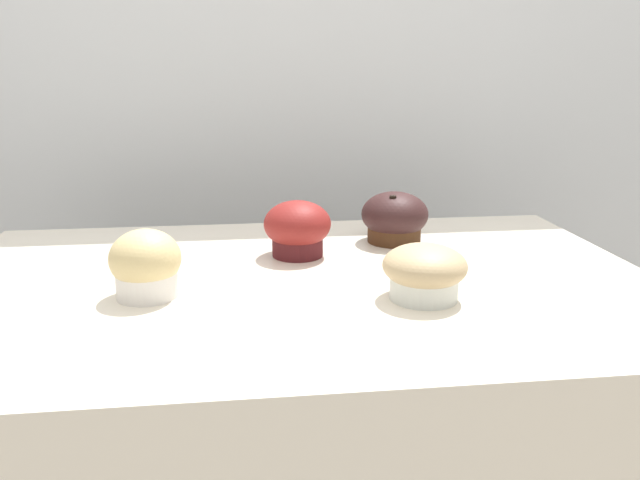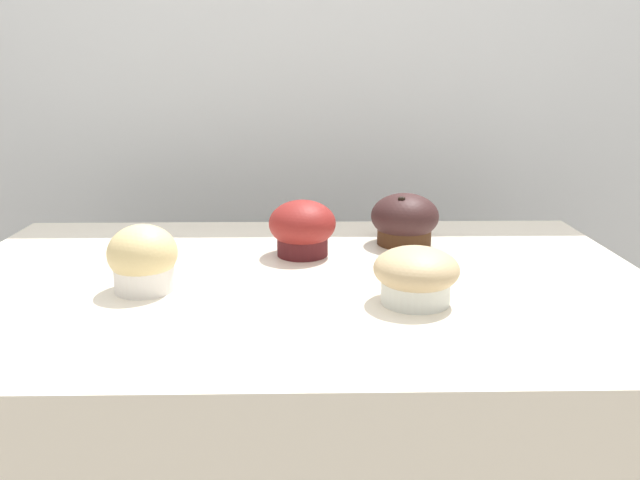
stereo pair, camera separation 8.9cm
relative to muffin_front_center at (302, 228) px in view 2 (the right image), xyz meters
The scene contains 5 objects.
wall_back 0.50m from the muffin_front_center, 90.91° to the left, with size 3.20×0.10×1.80m, color silver.
muffin_front_center is the anchor object (origin of this frame).
muffin_back_left 0.25m from the muffin_front_center, 55.11° to the right, with size 0.11×0.11×0.07m.
muffin_back_right 0.18m from the muffin_front_center, 19.44° to the left, with size 0.11×0.11×0.08m.
muffin_front_left 0.26m from the muffin_front_center, 143.32° to the right, with size 0.09×0.09×0.09m.
Camera 2 is at (0.02, -0.83, 1.20)m, focal length 35.00 mm.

